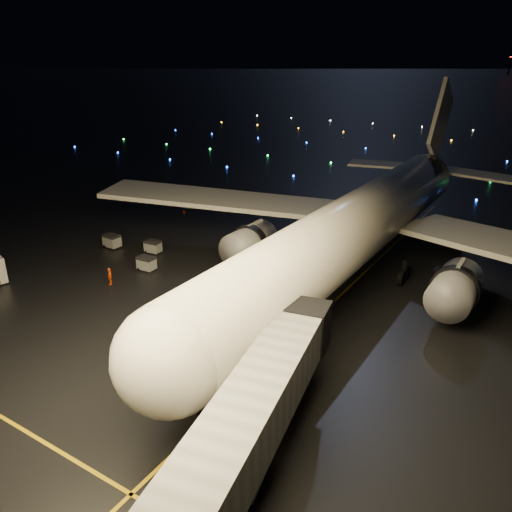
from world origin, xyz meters
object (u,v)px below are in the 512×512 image
object	(u,v)px
baggage_cart_1	(153,247)
baggage_cart_2	(112,241)
pushback_tug	(222,466)
crew_c	(110,276)
airliner	(373,183)
baggage_cart_0	(147,264)
belt_loader	(178,312)

from	to	relation	value
baggage_cart_1	baggage_cart_2	distance (m)	5.63
pushback_tug	crew_c	size ratio (longest dim) A/B	2.29
pushback_tug	crew_c	xyz separation A→B (m)	(-24.56, 14.67, -0.08)
pushback_tug	crew_c	distance (m)	28.61
crew_c	baggage_cart_2	xyz separation A→B (m)	(-7.96, 7.67, -0.10)
crew_c	baggage_cart_2	bearing A→B (deg)	-169.59
airliner	baggage_cart_0	world-z (taller)	airliner
airliner	baggage_cart_1	bearing A→B (deg)	-157.67
baggage_cart_1	belt_loader	bearing A→B (deg)	-45.52
baggage_cart_0	crew_c	bearing A→B (deg)	-98.07
belt_loader	baggage_cart_2	size ratio (longest dim) A/B	3.47
baggage_cart_0	baggage_cart_1	bearing A→B (deg)	123.41
baggage_cart_0	airliner	bearing A→B (deg)	32.30
baggage_cart_1	baggage_cart_2	xyz separation A→B (m)	(-5.47, -1.32, 0.07)
pushback_tug	baggage_cart_0	size ratio (longest dim) A/B	2.32
airliner	baggage_cart_1	distance (m)	26.28
pushback_tug	airliner	bearing A→B (deg)	82.89
airliner	baggage_cart_0	size ratio (longest dim) A/B	36.50
belt_loader	baggage_cart_2	world-z (taller)	belt_loader
baggage_cart_1	pushback_tug	bearing A→B (deg)	-46.10
airliner	belt_loader	xyz separation A→B (m)	(-8.71, -21.52, -7.87)
belt_loader	baggage_cart_0	distance (m)	13.82
belt_loader	crew_c	xyz separation A→B (m)	(-11.77, 3.23, -0.72)
belt_loader	baggage_cart_0	size ratio (longest dim) A/B	3.70
pushback_tug	crew_c	world-z (taller)	pushback_tug
belt_loader	airliner	bearing A→B (deg)	45.09
crew_c	pushback_tug	bearing A→B (deg)	23.51
belt_loader	baggage_cart_0	bearing A→B (deg)	121.81
pushback_tug	baggage_cart_2	xyz separation A→B (m)	(-32.52, 22.34, -0.18)
baggage_cart_1	baggage_cart_0	bearing A→B (deg)	-59.66
crew_c	baggage_cart_2	distance (m)	11.05
pushback_tug	baggage_cart_1	distance (m)	35.93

